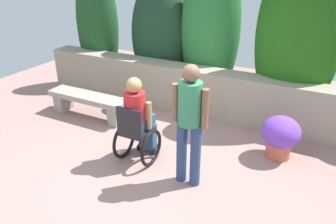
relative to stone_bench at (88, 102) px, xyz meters
name	(u,v)px	position (x,y,z in m)	size (l,w,h in m)	color
ground_plane	(154,172)	(2.01, -1.01, -0.31)	(10.85, 10.85, 0.00)	gray
stone_retaining_wall	(210,93)	(2.01, 1.14, 0.14)	(7.38, 0.46, 0.90)	gray
hedge_backdrop	(234,37)	(2.21, 1.71, 1.13)	(7.50, 1.17, 3.19)	#1E4B23
stone_bench	(88,102)	(0.00, 0.00, 0.00)	(1.65, 0.40, 0.45)	gray
person_in_wheelchair	(138,123)	(1.64, -0.82, 0.32)	(0.53, 0.66, 1.33)	black
person_standing_companion	(190,119)	(2.53, -0.99, 0.66)	(0.49, 0.30, 1.68)	navy
flower_pot_terracotta_by_wall	(280,135)	(3.49, 0.23, 0.07)	(0.58, 0.58, 0.67)	#BB5C45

